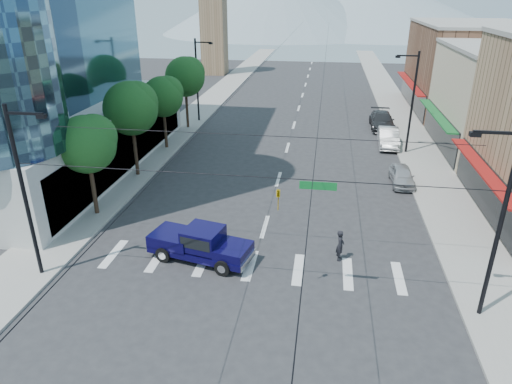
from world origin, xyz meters
TOP-DOWN VIEW (x-y plane):
  - ground at (0.00, 0.00)m, footprint 160.00×160.00m
  - sidewalk_left at (-12.00, 40.00)m, footprint 4.00×120.00m
  - sidewalk_right at (12.00, 40.00)m, footprint 4.00×120.00m
  - shop_far at (20.00, 40.00)m, footprint 12.00×18.00m
  - clock_tower at (-16.50, 62.00)m, footprint 4.80×4.80m
  - mountain_right at (20.00, 160.00)m, footprint 90.00×90.00m
  - tree_near at (-11.07, 6.10)m, footprint 3.65×3.64m
  - tree_midnear at (-11.07, 13.10)m, footprint 4.09×4.09m
  - tree_midfar at (-11.07, 20.10)m, footprint 3.65×3.64m
  - tree_far at (-11.07, 27.10)m, footprint 4.09×4.09m
  - signal_rig at (0.19, -1.00)m, footprint 21.80×0.20m
  - lamp_pole_nw at (-10.67, 30.00)m, footprint 2.00×0.25m
  - lamp_pole_ne at (10.67, 22.00)m, footprint 2.00×0.25m
  - pickup_truck at (-3.00, 1.74)m, footprint 6.01×3.23m
  - pedestrian at (4.56, 2.85)m, footprint 0.47×0.68m
  - parked_car_near at (9.40, 14.44)m, footprint 1.67×4.07m
  - parked_car_mid at (9.40, 23.94)m, footprint 1.99×5.22m
  - parked_car_far at (9.40, 30.13)m, footprint 2.40×5.90m

SIDE VIEW (x-z plane):
  - ground at x=0.00m, z-range 0.00..0.00m
  - sidewalk_left at x=-12.00m, z-range 0.00..0.15m
  - sidewalk_right at x=12.00m, z-range 0.00..0.15m
  - parked_car_near at x=9.40m, z-range 0.00..1.38m
  - parked_car_mid at x=9.40m, z-range 0.00..1.70m
  - parked_car_far at x=9.40m, z-range 0.00..1.71m
  - pedestrian at x=4.56m, z-range 0.00..1.79m
  - pickup_truck at x=-3.00m, z-range 0.04..1.98m
  - signal_rig at x=0.19m, z-range 0.14..9.14m
  - lamp_pole_nw at x=-10.67m, z-range 0.44..9.44m
  - lamp_pole_ne at x=10.67m, z-range 0.44..9.44m
  - tree_near at x=-11.07m, z-range 1.64..8.34m
  - tree_midfar at x=-11.07m, z-range 1.64..8.34m
  - shop_far at x=20.00m, z-range 0.00..10.00m
  - tree_midnear at x=-11.07m, z-range 1.83..9.35m
  - tree_far at x=-11.07m, z-range 1.83..9.35m
  - mountain_right at x=20.00m, z-range 0.00..18.00m
  - clock_tower at x=-16.50m, z-range 0.44..20.84m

